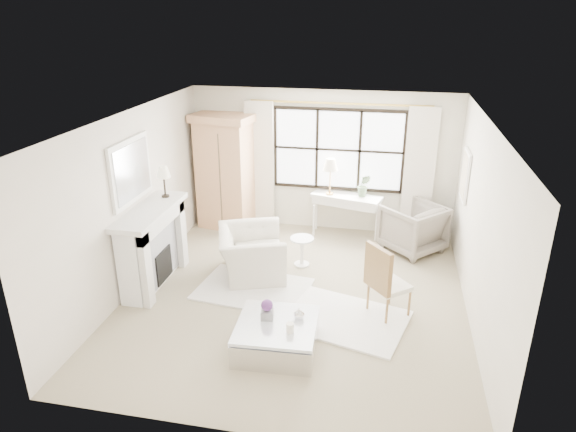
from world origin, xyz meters
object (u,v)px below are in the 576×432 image
Objects in this scene: console_table at (346,215)px; coffee_table at (277,336)px; club_armchair at (251,253)px; armoire at (225,171)px.

coffee_table is (-0.51, -3.76, -0.22)m from console_table.
console_table is at bearing 79.33° from coffee_table.
console_table is 2.33m from club_armchair.
armoire is at bearing -164.80° from console_table.
armoire is 4.26m from coffee_table.
coffee_table is at bearing -83.61° from console_table.
coffee_table is (1.84, -3.72, -0.96)m from armoire.
club_armchair is at bearing -50.76° from armoire.
armoire is 2.25m from club_armchair.
club_armchair is (-1.35, -1.90, -0.02)m from console_table.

